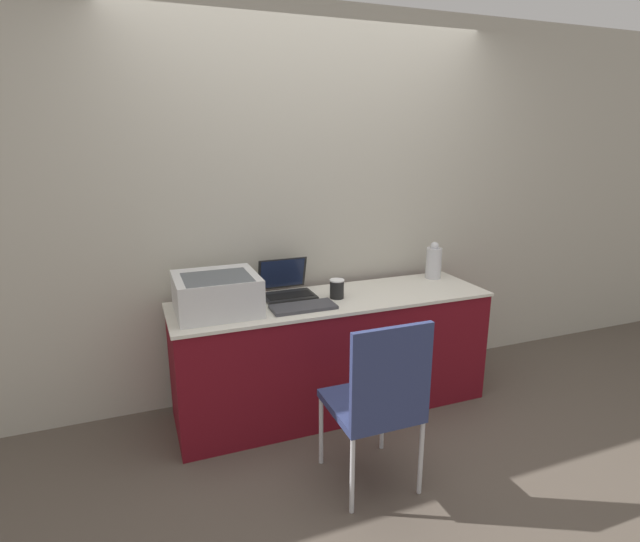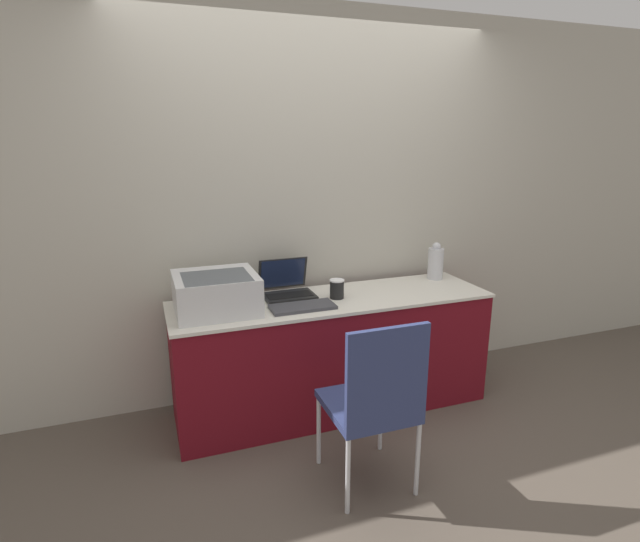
{
  "view_description": "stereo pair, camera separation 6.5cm",
  "coord_description": "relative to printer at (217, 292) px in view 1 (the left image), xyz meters",
  "views": [
    {
      "loc": [
        -1.18,
        -2.53,
        1.78
      ],
      "look_at": [
        -0.08,
        0.31,
        0.95
      ],
      "focal_mm": 28.0,
      "sensor_mm": 36.0,
      "label": 1
    },
    {
      "loc": [
        -1.12,
        -2.55,
        1.78
      ],
      "look_at": [
        -0.08,
        0.31,
        0.95
      ],
      "focal_mm": 28.0,
      "sensor_mm": 36.0,
      "label": 2
    }
  ],
  "objects": [
    {
      "name": "coffee_cup",
      "position": [
        0.76,
        -0.01,
        -0.06
      ],
      "size": [
        0.09,
        0.09,
        0.12
      ],
      "color": "black",
      "rests_on": "table"
    },
    {
      "name": "ground_plane",
      "position": [
        0.74,
        -0.29,
        -0.89
      ],
      "size": [
        14.0,
        14.0,
        0.0
      ],
      "primitive_type": "plane",
      "color": "brown"
    },
    {
      "name": "chair",
      "position": [
        0.63,
        -0.85,
        -0.36
      ],
      "size": [
        0.42,
        0.45,
        0.94
      ],
      "color": "navy",
      "rests_on": "ground_plane"
    },
    {
      "name": "laptop_left",
      "position": [
        0.48,
        0.16,
        -0.07
      ],
      "size": [
        0.33,
        0.29,
        0.23
      ],
      "color": "black",
      "rests_on": "table"
    },
    {
      "name": "printer",
      "position": [
        0.0,
        0.0,
        0.0
      ],
      "size": [
        0.48,
        0.44,
        0.22
      ],
      "color": "silver",
      "rests_on": "table"
    },
    {
      "name": "wall_back",
      "position": [
        0.74,
        0.4,
        0.41
      ],
      "size": [
        8.0,
        0.05,
        2.6
      ],
      "color": "#B7B2A3",
      "rests_on": "ground_plane"
    },
    {
      "name": "table",
      "position": [
        0.74,
        -0.0,
        -0.51
      ],
      "size": [
        2.07,
        0.59,
        0.77
      ],
      "color": "maroon",
      "rests_on": "ground_plane"
    },
    {
      "name": "external_keyboard",
      "position": [
        0.49,
        -0.13,
        -0.11
      ],
      "size": [
        0.39,
        0.18,
        0.02
      ],
      "color": "#3D3D42",
      "rests_on": "table"
    },
    {
      "name": "metal_pitcher",
      "position": [
        1.6,
        0.17,
        0.0
      ],
      "size": [
        0.11,
        0.11,
        0.27
      ],
      "color": "silver",
      "rests_on": "table"
    }
  ]
}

